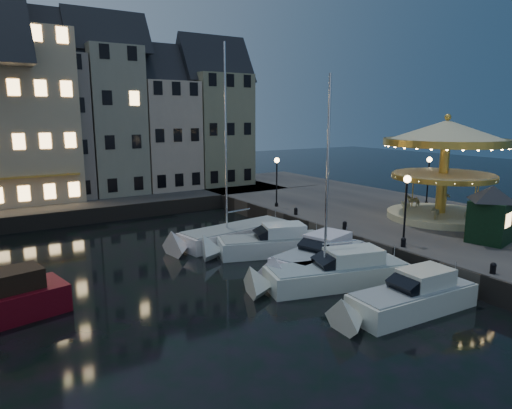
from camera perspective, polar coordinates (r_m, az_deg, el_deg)
ground at (r=24.11m, az=8.36°, el=-10.88°), size 160.00×160.00×0.00m
quay_east at (r=37.64m, az=18.68°, el=-2.25°), size 16.00×56.00×1.30m
quay_north at (r=46.09m, az=-23.42°, el=-0.20°), size 44.00×12.00×1.30m
quaywall_e at (r=31.95m, az=9.56°, el=-4.15°), size 0.15×44.00×1.30m
quaywall_n at (r=40.66m, az=-19.27°, el=-1.32°), size 48.00×0.15×1.30m
streetlamp_b at (r=28.71m, az=18.24°, el=0.60°), size 0.44×0.44×4.17m
streetlamp_c at (r=38.57m, az=2.61°, el=3.73°), size 0.44×0.44×4.17m
streetlamp_d at (r=41.79m, az=20.75°, el=3.59°), size 0.44×0.44×4.17m
bollard_a at (r=25.50m, az=27.52°, el=-7.01°), size 0.30×0.30×0.57m
bollard_b at (r=28.47m, az=17.95°, el=-4.46°), size 0.30×0.30×0.57m
bollard_c at (r=31.76m, az=11.03°, el=-2.52°), size 0.30×0.30×0.57m
bollard_d at (r=35.84m, az=5.00°, el=-0.79°), size 0.30×0.30×0.57m
townhouse_nc at (r=47.30m, az=-24.59°, el=9.91°), size 6.82×8.00×14.80m
townhouse_nd at (r=48.46m, az=-17.79°, el=10.97°), size 5.50×8.00×15.80m
townhouse_ne at (r=50.16m, az=-11.58°, el=9.54°), size 6.16×8.00×12.80m
townhouse_nf at (r=52.62m, az=-5.34°, el=10.33°), size 6.82×8.00×13.80m
motorboat_b at (r=22.42m, az=18.26°, el=-11.33°), size 7.51×2.51×2.15m
motorboat_c at (r=24.83m, az=9.32°, el=-8.57°), size 8.79×4.31×11.69m
motorboat_d at (r=27.37m, az=7.51°, el=-6.72°), size 7.85×4.52×2.15m
motorboat_e at (r=29.95m, az=1.22°, el=-5.04°), size 7.96×4.54×2.15m
motorboat_f at (r=32.55m, az=-3.28°, el=-3.94°), size 9.67×3.79×12.78m
carousel at (r=36.35m, az=22.58°, el=6.24°), size 8.88×8.88×7.77m
ticket_kiosk at (r=31.05m, az=27.38°, el=0.04°), size 3.42×3.42×4.01m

